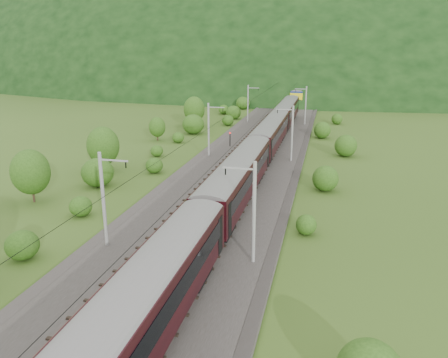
# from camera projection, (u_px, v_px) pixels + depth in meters

# --- Properties ---
(ground) EXTENTS (600.00, 600.00, 0.00)m
(ground) POSITION_uv_depth(u_px,v_px,m) (177.00, 256.00, 35.25)
(ground) COLOR #345019
(ground) RESTS_ON ground
(railbed) EXTENTS (14.00, 220.00, 0.30)m
(railbed) POSITION_uv_depth(u_px,v_px,m) (210.00, 211.00, 44.51)
(railbed) COLOR #38332D
(railbed) RESTS_ON ground
(track_left) EXTENTS (2.40, 220.00, 0.27)m
(track_left) POSITION_uv_depth(u_px,v_px,m) (188.00, 207.00, 44.98)
(track_left) COLOR brown
(track_left) RESTS_ON railbed
(track_right) EXTENTS (2.40, 220.00, 0.27)m
(track_right) POSITION_uv_depth(u_px,v_px,m) (233.00, 211.00, 43.91)
(track_right) COLOR brown
(track_right) RESTS_ON railbed
(catenary_left) EXTENTS (2.54, 192.28, 8.00)m
(catenary_left) POSITION_uv_depth(u_px,v_px,m) (209.00, 129.00, 65.08)
(catenary_left) COLOR gray
(catenary_left) RESTS_ON railbed
(catenary_right) EXTENTS (2.54, 192.28, 8.00)m
(catenary_right) POSITION_uv_depth(u_px,v_px,m) (292.00, 132.00, 62.33)
(catenary_right) COLOR gray
(catenary_right) RESTS_ON railbed
(overhead_wires) EXTENTS (4.83, 198.00, 0.03)m
(overhead_wires) POSITION_uv_depth(u_px,v_px,m) (209.00, 144.00, 42.49)
(overhead_wires) COLOR black
(overhead_wires) RESTS_ON ground
(mountain_main) EXTENTS (504.00, 360.00, 244.00)m
(mountain_main) POSITION_uv_depth(u_px,v_px,m) (314.00, 73.00, 277.05)
(mountain_main) COLOR black
(mountain_main) RESTS_ON ground
(mountain_ridge) EXTENTS (336.00, 280.00, 132.00)m
(mountain_ridge) POSITION_uv_depth(u_px,v_px,m) (160.00, 68.00, 341.17)
(mountain_ridge) COLOR black
(mountain_ridge) RESTS_ON ground
(train) EXTENTS (3.29, 157.29, 5.74)m
(train) POSITION_uv_depth(u_px,v_px,m) (258.00, 146.00, 56.61)
(train) COLOR black
(train) RESTS_ON ground
(hazard_post_near) EXTENTS (0.16, 0.16, 1.54)m
(hazard_post_near) POSITION_uv_depth(u_px,v_px,m) (263.00, 132.00, 80.31)
(hazard_post_near) COLOR red
(hazard_post_near) RESTS_ON railbed
(hazard_post_far) EXTENTS (0.14, 0.14, 1.32)m
(hazard_post_far) POSITION_uv_depth(u_px,v_px,m) (256.00, 150.00, 67.16)
(hazard_post_far) COLOR red
(hazard_post_far) RESTS_ON railbed
(signal) EXTENTS (0.26, 0.26, 2.34)m
(signal) POSITION_uv_depth(u_px,v_px,m) (230.00, 138.00, 72.43)
(signal) COLOR black
(signal) RESTS_ON railbed
(vegetation_left) EXTENTS (12.99, 147.70, 7.08)m
(vegetation_left) POSITION_uv_depth(u_px,v_px,m) (94.00, 170.00, 50.11)
(vegetation_left) COLOR #254913
(vegetation_left) RESTS_ON ground
(vegetation_right) EXTENTS (7.07, 111.06, 3.12)m
(vegetation_right) POSITION_uv_depth(u_px,v_px,m) (332.00, 202.00, 43.61)
(vegetation_right) COLOR #254913
(vegetation_right) RESTS_ON ground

